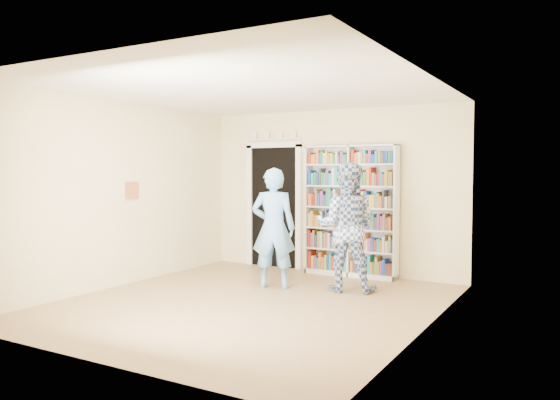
% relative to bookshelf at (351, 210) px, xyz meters
% --- Properties ---
extents(floor, '(5.00, 5.00, 0.00)m').
position_rel_bookshelf_xyz_m(floor, '(-0.42, -2.34, -1.06)').
color(floor, '#956F48').
rests_on(floor, ground).
extents(ceiling, '(5.00, 5.00, 0.00)m').
position_rel_bookshelf_xyz_m(ceiling, '(-0.42, -2.34, 1.64)').
color(ceiling, white).
rests_on(ceiling, wall_back).
extents(wall_back, '(4.50, 0.00, 4.50)m').
position_rel_bookshelf_xyz_m(wall_back, '(-0.42, 0.16, 0.29)').
color(wall_back, '#F6E3AA').
rests_on(wall_back, floor).
extents(wall_left, '(0.00, 5.00, 5.00)m').
position_rel_bookshelf_xyz_m(wall_left, '(-2.67, -2.34, 0.29)').
color(wall_left, '#F6E3AA').
rests_on(wall_left, floor).
extents(wall_right, '(0.00, 5.00, 5.00)m').
position_rel_bookshelf_xyz_m(wall_right, '(1.83, -2.34, 0.29)').
color(wall_right, '#F6E3AA').
rests_on(wall_right, floor).
extents(bookshelf, '(1.52, 0.29, 2.10)m').
position_rel_bookshelf_xyz_m(bookshelf, '(0.00, 0.00, 0.00)').
color(bookshelf, white).
rests_on(bookshelf, floor).
extents(doorway, '(1.10, 0.08, 2.43)m').
position_rel_bookshelf_xyz_m(doorway, '(-1.52, 0.13, 0.12)').
color(doorway, black).
rests_on(doorway, floor).
extents(wall_art, '(0.03, 0.25, 0.25)m').
position_rel_bookshelf_xyz_m(wall_art, '(-2.65, -2.14, 0.34)').
color(wall_art, brown).
rests_on(wall_art, wall_left).
extents(man_blue, '(0.74, 0.62, 1.73)m').
position_rel_bookshelf_xyz_m(man_blue, '(-0.62, -1.40, -0.19)').
color(man_blue, '#69ACE9').
rests_on(man_blue, floor).
extents(man_plaid, '(1.03, 0.89, 1.81)m').
position_rel_bookshelf_xyz_m(man_plaid, '(0.36, -1.05, -0.15)').
color(man_plaid, navy).
rests_on(man_plaid, floor).
extents(paper_sheet, '(0.20, 0.13, 0.33)m').
position_rel_bookshelf_xyz_m(paper_sheet, '(0.47, -1.24, 0.05)').
color(paper_sheet, white).
rests_on(paper_sheet, man_plaid).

